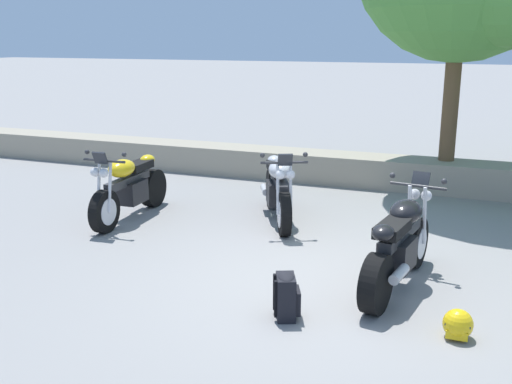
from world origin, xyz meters
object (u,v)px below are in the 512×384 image
(motorcycle_yellow_near_left, at_px, (129,188))
(rider_backpack, at_px, (286,295))
(motorcycle_silver_centre, at_px, (278,190))
(rider_helmet, at_px, (458,325))
(motorcycle_black_far_right, at_px, (400,246))

(motorcycle_yellow_near_left, distance_m, rider_backpack, 4.02)
(motorcycle_silver_centre, bearing_deg, rider_helmet, -46.16)
(motorcycle_black_far_right, xyz_separation_m, rider_backpack, (-0.92, -1.17, -0.24))
(motorcycle_black_far_right, bearing_deg, motorcycle_yellow_near_left, 165.01)
(motorcycle_yellow_near_left, xyz_separation_m, rider_backpack, (3.29, -2.30, -0.24))
(motorcycle_black_far_right, bearing_deg, motorcycle_silver_centre, 137.87)
(motorcycle_yellow_near_left, relative_size, motorcycle_black_far_right, 1.00)
(rider_backpack, bearing_deg, rider_helmet, 6.07)
(motorcycle_black_far_right, bearing_deg, rider_helmet, -55.38)
(motorcycle_yellow_near_left, height_order, rider_backpack, motorcycle_yellow_near_left)
(motorcycle_silver_centre, height_order, motorcycle_black_far_right, same)
(motorcycle_yellow_near_left, relative_size, motorcycle_silver_centre, 1.07)
(motorcycle_silver_centre, relative_size, rider_helmet, 6.87)
(motorcycle_silver_centre, height_order, rider_helmet, motorcycle_silver_centre)
(motorcycle_yellow_near_left, bearing_deg, rider_helmet, -23.47)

